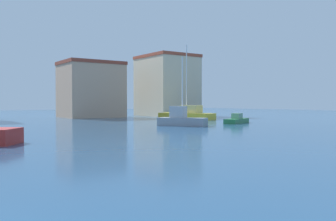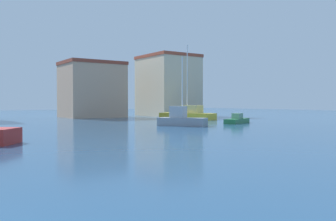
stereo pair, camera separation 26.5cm
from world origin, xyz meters
name	(u,v)px [view 1 (the left image)]	position (x,y,z in m)	size (l,w,h in m)	color
water	(116,130)	(15.00, 20.00, 0.00)	(160.00, 160.00, 0.00)	navy
sailboat_yellow_far_right	(187,114)	(31.29, 31.29, 0.66)	(4.95, 8.05, 9.98)	gold
motorboat_green_behind_lamppost	(237,120)	(30.29, 21.26, 0.35)	(4.44, 2.90, 1.10)	#28703D
sailboat_grey_outer_mooring	(181,119)	(22.68, 21.24, 0.66)	(3.81, 4.87, 6.73)	gray
harbor_office	(91,90)	(23.24, 44.79, 4.21)	(8.68, 7.33, 8.41)	tan
waterfront_apartments	(167,86)	(35.97, 42.91, 5.07)	(7.80, 9.31, 10.11)	beige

